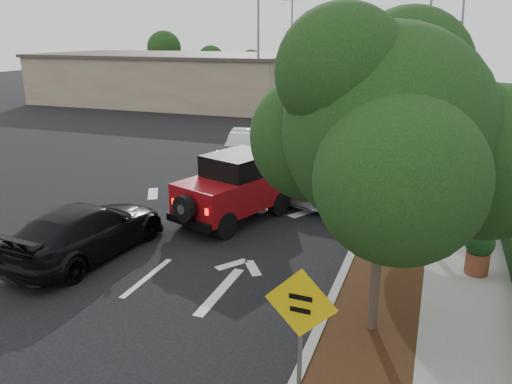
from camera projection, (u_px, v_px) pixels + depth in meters
The scene contains 19 objects.
ground at pixel (147, 278), 12.49m from camera, with size 120.00×120.00×0.00m, color black.
curb at pixel (388, 172), 21.68m from camera, with size 0.20×70.00×0.15m, color #9E9B93.
planting_strip at pixel (412, 175), 21.35m from camera, with size 1.80×70.00×0.12m, color black.
sidewalk at pixel (459, 179), 20.73m from camera, with size 2.00×70.00×0.12m, color gray.
hedge at pixel (497, 174), 20.16m from camera, with size 0.80×70.00×0.80m, color black.
commercial_building at pixel (173, 79), 43.97m from camera, with size 22.00×12.00×4.00m, color #86705D.
transmission_tower at pixel (438, 90), 53.42m from camera, with size 7.00×4.00×28.00m, color slate, non-canonical shape.
street_tree_near at pixel (371, 332), 10.19m from camera, with size 3.80×3.80×5.92m, color black, non-canonical shape.
street_tree_mid at pixel (400, 219), 16.45m from camera, with size 3.20×3.20×5.32m, color black, non-canonical shape.
street_tree_far at pixel (413, 170), 22.26m from camera, with size 3.40×3.40×5.62m, color black, non-canonical shape.
light_pole_a at pixel (258, 114), 37.87m from camera, with size 2.00×0.22×9.00m, color slate, non-canonical shape.
light_pole_b at pixel (290, 96), 48.93m from camera, with size 2.00×0.22×9.00m, color slate, non-canonical shape.
red_jeep at pixel (238, 187), 16.14m from camera, with size 3.07×4.43×2.17m.
silver_suv_ahead at pixel (341, 173), 18.76m from camera, with size 2.78×6.02×1.67m, color #A2A3A9.
black_suv_oncoming at pixel (87, 230), 13.56m from camera, with size 2.03×4.99×1.45m, color black.
silver_sedan_oncoming at pixel (249, 142), 24.64m from camera, with size 1.51×4.33×1.43m, color #B6B7BE.
parked_suv at pixel (236, 103), 38.05m from camera, with size 1.82×4.54×1.55m, color #AAACB2.
speed_hump_sign at pixel (300, 321), 7.54m from camera, with size 1.14×0.11×2.43m.
terracotta_planter at pixel (479, 247), 12.24m from camera, with size 0.71×0.71×1.23m.
Camera 1 is at (6.45, -9.61, 5.83)m, focal length 35.00 mm.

